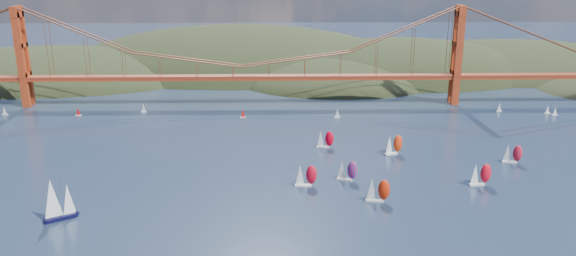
{
  "coord_description": "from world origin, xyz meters",
  "views": [
    {
      "loc": [
        18.61,
        -128.78,
        79.7
      ],
      "look_at": [
        23.63,
        90.0,
        13.19
      ],
      "focal_mm": 35.0,
      "sensor_mm": 36.0,
      "label": 1
    }
  ],
  "objects_px": {
    "racer_3": "(393,144)",
    "sloop_navy": "(57,200)",
    "racer_1": "(377,190)",
    "racer_rwb": "(347,170)",
    "racer_0": "(305,175)",
    "racer_5": "(325,139)",
    "racer_4": "(512,153)",
    "racer_2": "(480,174)"
  },
  "relations": [
    {
      "from": "racer_1",
      "to": "racer_3",
      "type": "bearing_deg",
      "value": 80.79
    },
    {
      "from": "racer_2",
      "to": "racer_rwb",
      "type": "height_order",
      "value": "racer_2"
    },
    {
      "from": "sloop_navy",
      "to": "racer_0",
      "type": "bearing_deg",
      "value": -15.18
    },
    {
      "from": "racer_0",
      "to": "racer_1",
      "type": "xyz_separation_m",
      "value": [
        23.68,
        -14.26,
        0.07
      ]
    },
    {
      "from": "racer_rwb",
      "to": "racer_5",
      "type": "bearing_deg",
      "value": 115.74
    },
    {
      "from": "racer_5",
      "to": "racer_0",
      "type": "bearing_deg",
      "value": -98.74
    },
    {
      "from": "racer_1",
      "to": "racer_3",
      "type": "relative_size",
      "value": 0.99
    },
    {
      "from": "sloop_navy",
      "to": "racer_rwb",
      "type": "xyz_separation_m",
      "value": [
        95.33,
        30.68,
        -2.66
      ]
    },
    {
      "from": "racer_5",
      "to": "racer_1",
      "type": "bearing_deg",
      "value": -72.01
    },
    {
      "from": "sloop_navy",
      "to": "racer_3",
      "type": "height_order",
      "value": "sloop_navy"
    },
    {
      "from": "racer_4",
      "to": "racer_1",
      "type": "bearing_deg",
      "value": -135.99
    },
    {
      "from": "racer_0",
      "to": "racer_5",
      "type": "height_order",
      "value": "racer_0"
    },
    {
      "from": "racer_1",
      "to": "racer_4",
      "type": "height_order",
      "value": "racer_1"
    },
    {
      "from": "racer_3",
      "to": "sloop_navy",
      "type": "bearing_deg",
      "value": -175.05
    },
    {
      "from": "racer_1",
      "to": "racer_rwb",
      "type": "relative_size",
      "value": 1.05
    },
    {
      "from": "racer_4",
      "to": "racer_5",
      "type": "bearing_deg",
      "value": 177.54
    },
    {
      "from": "racer_0",
      "to": "sloop_navy",
      "type": "bearing_deg",
      "value": -161.26
    },
    {
      "from": "racer_1",
      "to": "racer_rwb",
      "type": "xyz_separation_m",
      "value": [
        -7.99,
        19.52,
        -0.19
      ]
    },
    {
      "from": "racer_4",
      "to": "racer_5",
      "type": "relative_size",
      "value": 1.0
    },
    {
      "from": "racer_rwb",
      "to": "racer_2",
      "type": "bearing_deg",
      "value": 11.19
    },
    {
      "from": "racer_1",
      "to": "racer_0",
      "type": "bearing_deg",
      "value": 157.35
    },
    {
      "from": "sloop_navy",
      "to": "racer_2",
      "type": "distance_m",
      "value": 145.38
    },
    {
      "from": "racer_2",
      "to": "racer_5",
      "type": "xyz_separation_m",
      "value": [
        -52.87,
        43.71,
        -0.39
      ]
    },
    {
      "from": "racer_rwb",
      "to": "racer_0",
      "type": "bearing_deg",
      "value": -143.22
    },
    {
      "from": "racer_0",
      "to": "racer_rwb",
      "type": "distance_m",
      "value": 16.54
    },
    {
      "from": "racer_0",
      "to": "racer_4",
      "type": "distance_m",
      "value": 87.78
    },
    {
      "from": "racer_3",
      "to": "racer_rwb",
      "type": "distance_m",
      "value": 36.77
    },
    {
      "from": "sloop_navy",
      "to": "racer_3",
      "type": "relative_size",
      "value": 1.65
    },
    {
      "from": "racer_4",
      "to": "racer_2",
      "type": "bearing_deg",
      "value": -119.58
    },
    {
      "from": "racer_2",
      "to": "sloop_navy",
      "type": "bearing_deg",
      "value": -179.28
    },
    {
      "from": "racer_5",
      "to": "racer_rwb",
      "type": "height_order",
      "value": "racer_rwb"
    },
    {
      "from": "sloop_navy",
      "to": "racer_2",
      "type": "relative_size",
      "value": 1.65
    },
    {
      "from": "racer_0",
      "to": "racer_rwb",
      "type": "bearing_deg",
      "value": 19.57
    },
    {
      "from": "racer_3",
      "to": "racer_rwb",
      "type": "bearing_deg",
      "value": -150.77
    },
    {
      "from": "racer_0",
      "to": "racer_3",
      "type": "relative_size",
      "value": 0.97
    },
    {
      "from": "racer_1",
      "to": "racer_rwb",
      "type": "bearing_deg",
      "value": 120.67
    },
    {
      "from": "racer_0",
      "to": "racer_2",
      "type": "distance_m",
      "value": 63.6
    },
    {
      "from": "sloop_navy",
      "to": "racer_rwb",
      "type": "relative_size",
      "value": 1.75
    },
    {
      "from": "racer_5",
      "to": "sloop_navy",
      "type": "bearing_deg",
      "value": -137.6
    },
    {
      "from": "sloop_navy",
      "to": "racer_3",
      "type": "bearing_deg",
      "value": -6.36
    },
    {
      "from": "racer_2",
      "to": "racer_1",
      "type": "bearing_deg",
      "value": -170.29
    },
    {
      "from": "racer_1",
      "to": "racer_5",
      "type": "xyz_separation_m",
      "value": [
        -12.96,
        57.29,
        -0.34
      ]
    }
  ]
}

